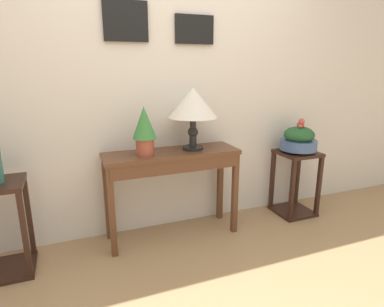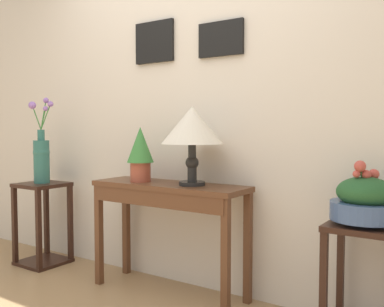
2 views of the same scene
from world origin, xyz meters
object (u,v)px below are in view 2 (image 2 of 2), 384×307
Objects in this scene: flower_vase_tall_left at (41,155)px; pedestal_stand_right at (363,286)px; planter_bowl_wide_right at (365,201)px; console_table at (167,202)px; table_lamp at (192,128)px; potted_plant_on_console at (140,151)px; pedestal_stand_left at (43,223)px.

flower_vase_tall_left reaches higher than pedestal_stand_right.
console_table is at bearing -179.94° from planter_bowl_wide_right.
planter_bowl_wide_right is at bearing 0.06° from console_table.
pedestal_stand_right is at bearing 0.07° from console_table.
console_table is 1.74× the size of pedestal_stand_right.
console_table is at bearing -173.46° from table_lamp.
flower_vase_tall_left is at bearing -177.43° from table_lamp.
pedestal_stand_right is at bearing -1.07° from table_lamp.
pedestal_stand_right is at bearing 1.03° from flower_vase_tall_left.
planter_bowl_wide_right reaches higher than pedestal_stand_right.
pedestal_stand_left is at bearing -178.12° from potted_plant_on_console.
pedestal_stand_left is (-1.03, -0.03, -0.62)m from potted_plant_on_console.
potted_plant_on_console is at bearing -179.60° from planter_bowl_wide_right.
table_lamp is at bearing 2.57° from flower_vase_tall_left.
potted_plant_on_console reaches higher than pedestal_stand_right.
planter_bowl_wide_right is (1.25, 0.00, 0.13)m from console_table.
flower_vase_tall_left reaches higher than potted_plant_on_console.
planter_bowl_wide_right is at bearing -1.08° from table_lamp.
console_table is 3.22× the size of planter_bowl_wide_right.
planter_bowl_wide_right is at bearing 0.40° from potted_plant_on_console.
pedestal_stand_left is 1.96× the size of planter_bowl_wide_right.
console_table is at bearing 2.29° from potted_plant_on_console.
flower_vase_tall_left is at bearing -178.97° from pedestal_stand_right.
table_lamp is 1.46m from flower_vase_tall_left.
table_lamp is 0.75× the size of pedestal_stand_left.
flower_vase_tall_left is at bearing -178.98° from planter_bowl_wide_right.
table_lamp is 0.73× the size of flower_vase_tall_left.
pedestal_stand_right is 0.44m from planter_bowl_wide_right.
table_lamp is 1.34× the size of potted_plant_on_console.
flower_vase_tall_left is 2.57m from pedestal_stand_right.
pedestal_stand_left is 2.54m from planter_bowl_wide_right.
pedestal_stand_left reaches higher than pedestal_stand_right.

